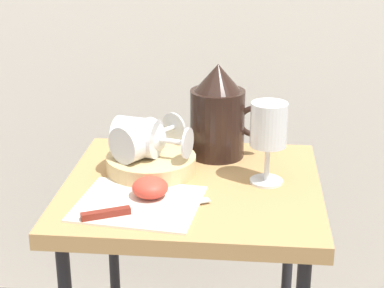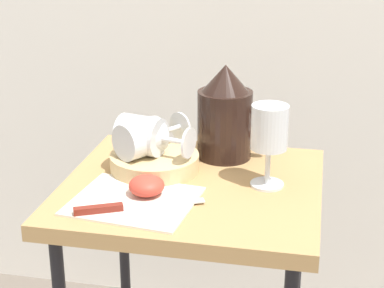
{
  "view_description": "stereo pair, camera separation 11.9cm",
  "coord_description": "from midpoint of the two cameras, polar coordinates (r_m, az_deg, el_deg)",
  "views": [
    {
      "loc": [
        0.11,
        -1.11,
        1.17
      ],
      "look_at": [
        0.0,
        0.0,
        0.75
      ],
      "focal_mm": 59.7,
      "sensor_mm": 36.0,
      "label": 1
    },
    {
      "loc": [
        0.22,
        -1.09,
        1.17
      ],
      "look_at": [
        0.0,
        0.0,
        0.75
      ],
      "focal_mm": 59.7,
      "sensor_mm": 36.0,
      "label": 2
    }
  ],
  "objects": [
    {
      "name": "apple_half_left",
      "position": [
        1.16,
        -6.72,
        -3.95
      ],
      "size": [
        0.07,
        0.07,
        0.04
      ],
      "primitive_type": "ellipsoid",
      "color": "#CC3D2D",
      "rests_on": "linen_napkin"
    },
    {
      "name": "wine_glass_tipped_far",
      "position": [
        1.25,
        -7.47,
        0.32
      ],
      "size": [
        0.14,
        0.16,
        0.07
      ],
      "color": "silver",
      "rests_on": "basket_tray"
    },
    {
      "name": "basket_tray",
      "position": [
        1.27,
        -6.35,
        -1.83
      ],
      "size": [
        0.18,
        0.18,
        0.03
      ],
      "primitive_type": "cylinder",
      "color": "tan",
      "rests_on": "table"
    },
    {
      "name": "pitcher",
      "position": [
        1.33,
        -0.24,
        2.14
      ],
      "size": [
        0.17,
        0.11,
        0.2
      ],
      "color": "black",
      "rests_on": "table"
    },
    {
      "name": "wine_glass_upright",
      "position": [
        1.19,
        4.02,
        1.25
      ],
      "size": [
        0.07,
        0.07,
        0.16
      ],
      "color": "silver",
      "rests_on": "table"
    },
    {
      "name": "table",
      "position": [
        1.26,
        -2.73,
        -6.71
      ],
      "size": [
        0.49,
        0.45,
        0.67
      ],
      "color": "#AD8451",
      "rests_on": "ground_plane"
    },
    {
      "name": "linen_napkin",
      "position": [
        1.15,
        -7.78,
        -5.36
      ],
      "size": [
        0.23,
        0.21,
        0.0
      ],
      "primitive_type": "cube",
      "rotation": [
        0.0,
        0.0,
        -0.12
      ],
      "color": "silver",
      "rests_on": "table"
    },
    {
      "name": "wine_glass_tipped_near",
      "position": [
        1.25,
        -7.46,
        0.56
      ],
      "size": [
        0.16,
        0.1,
        0.08
      ],
      "color": "silver",
      "rests_on": "basket_tray"
    },
    {
      "name": "knife",
      "position": [
        1.11,
        -8.87,
        -5.99
      ],
      "size": [
        0.21,
        0.11,
        0.01
      ],
      "color": "silver",
      "rests_on": "linen_napkin"
    }
  ]
}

